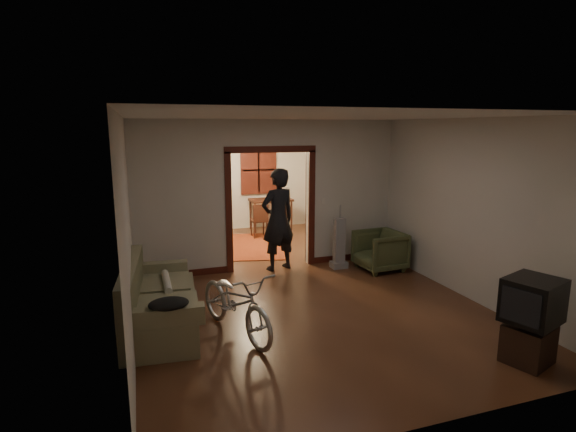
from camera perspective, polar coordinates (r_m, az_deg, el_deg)
name	(u,v)px	position (r m, az deg, el deg)	size (l,w,h in m)	color
floor	(283,279)	(8.09, -0.69, -7.98)	(5.00, 8.50, 0.01)	#3E2013
ceiling	(282,118)	(7.64, -0.74, 12.28)	(5.00, 8.50, 0.01)	white
wall_back	(232,176)	(11.82, -7.10, 5.01)	(5.00, 0.02, 2.80)	beige
wall_left	(129,210)	(7.38, -19.52, 0.75)	(0.02, 8.50, 2.80)	beige
wall_right	(408,195)	(8.83, 14.94, 2.64)	(0.02, 8.50, 2.80)	beige
partition_wall	(270,195)	(8.45, -2.28, 2.64)	(5.00, 0.14, 2.80)	beige
door_casing	(270,211)	(8.50, -2.26, 0.64)	(1.74, 0.20, 2.32)	#3E140E
far_window	(259,170)	(11.93, -3.77, 5.85)	(0.98, 0.06, 1.28)	black
chandelier	(247,141)	(10.05, -5.18, 9.41)	(0.24, 0.24, 0.24)	#FFE0A5
light_switch	(323,201)	(8.75, 4.48, 1.92)	(0.08, 0.01, 0.12)	silver
sofa	(161,295)	(6.31, -15.86, -9.59)	(0.90, 2.00, 0.92)	#646342
rolled_paper	(167,282)	(6.58, -15.16, -8.06)	(0.10, 0.10, 0.83)	beige
jacket	(169,304)	(5.39, -14.92, -10.71)	(0.46, 0.34, 0.13)	black
bicycle	(236,302)	(5.93, -6.62, -10.77)	(0.59, 1.68, 0.88)	silver
armchair	(380,251)	(8.66, 11.56, -4.32)	(0.80, 0.82, 0.75)	#434C2A
tv_stand	(528,344)	(6.00, 28.19, -14.12)	(0.49, 0.45, 0.45)	black
crt_tv	(533,300)	(5.81, 28.67, -9.38)	(0.58, 0.52, 0.50)	black
vacuum	(339,243)	(8.63, 6.52, -3.44)	(0.30, 0.24, 0.98)	gray
person	(278,220)	(8.38, -1.28, -0.47)	(0.70, 0.46, 1.92)	black
oriental_rug	(246,246)	(10.26, -5.34, -3.80)	(1.78, 2.34, 0.02)	maroon
locker	(185,201)	(11.16, -13.00, 1.85)	(0.90, 0.50, 1.79)	#1C301C
globe	(183,158)	(11.05, -13.24, 7.19)	(0.26, 0.26, 0.26)	#1E5972
desk	(271,215)	(11.80, -2.19, 0.18)	(1.09, 0.61, 0.81)	#321810
desk_chair	(259,220)	(11.00, -3.71, -0.56)	(0.37, 0.37, 0.84)	#321810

